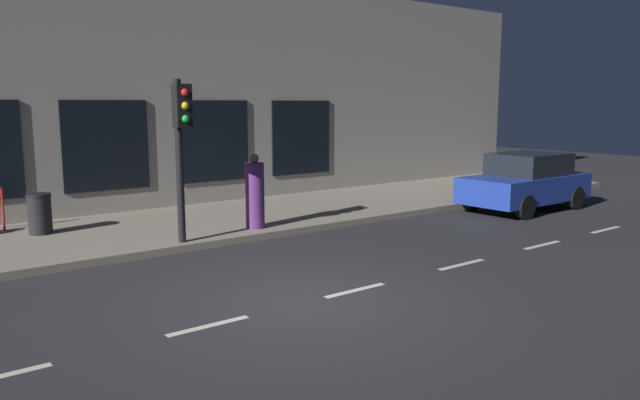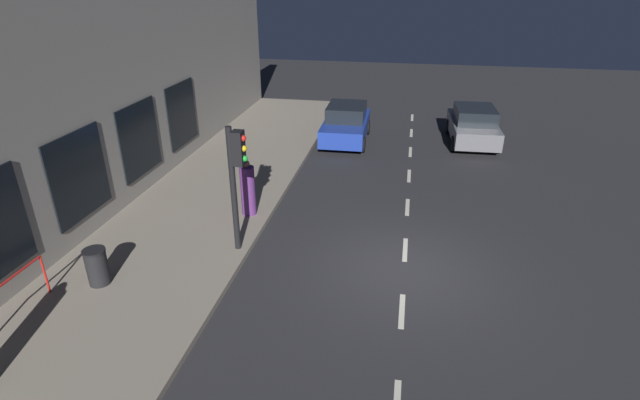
# 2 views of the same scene
# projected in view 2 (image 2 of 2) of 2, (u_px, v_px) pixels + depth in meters

# --- Properties ---
(ground_plane) EXTENTS (60.00, 60.00, 0.00)m
(ground_plane) POSITION_uv_depth(u_px,v_px,m) (404.00, 270.00, 11.91)
(ground_plane) COLOR #28282B
(sidewalk) EXTENTS (4.50, 32.00, 0.15)m
(sidewalk) POSITION_uv_depth(u_px,v_px,m) (168.00, 244.00, 12.92)
(sidewalk) COLOR gray
(sidewalk) RESTS_ON ground
(building_facade) EXTENTS (0.65, 32.00, 6.48)m
(building_facade) POSITION_uv_depth(u_px,v_px,m) (56.00, 125.00, 11.99)
(building_facade) COLOR gray
(building_facade) RESTS_ON ground
(lane_centre_line) EXTENTS (0.12, 27.20, 0.01)m
(lane_centre_line) POSITION_uv_depth(u_px,v_px,m) (405.00, 250.00, 12.80)
(lane_centre_line) COLOR beige
(lane_centre_line) RESTS_ON ground
(traffic_light) EXTENTS (0.50, 0.32, 3.27)m
(traffic_light) POSITION_uv_depth(u_px,v_px,m) (236.00, 169.00, 11.64)
(traffic_light) COLOR black
(traffic_light) RESTS_ON sidewalk
(parked_car_0) EXTENTS (1.93, 3.96, 1.58)m
(parked_car_0) POSITION_uv_depth(u_px,v_px,m) (346.00, 124.00, 20.61)
(parked_car_0) COLOR #1E389E
(parked_car_0) RESTS_ON ground
(parked_car_3) EXTENTS (2.00, 4.04, 1.58)m
(parked_car_3) POSITION_uv_depth(u_px,v_px,m) (473.00, 125.00, 20.41)
(parked_car_3) COLOR slate
(parked_car_3) RESTS_ON ground
(pedestrian_1) EXTENTS (0.50, 0.50, 1.68)m
(pedestrian_1) POSITION_uv_depth(u_px,v_px,m) (248.00, 190.00, 14.06)
(pedestrian_1) COLOR #5B2D70
(pedestrian_1) RESTS_ON sidewalk
(trash_bin) EXTENTS (0.51, 0.51, 0.88)m
(trash_bin) POSITION_uv_depth(u_px,v_px,m) (97.00, 266.00, 11.00)
(trash_bin) COLOR black
(trash_bin) RESTS_ON sidewalk
(red_railing) EXTENTS (0.05, 2.06, 0.97)m
(red_railing) POSITION_uv_depth(u_px,v_px,m) (7.00, 293.00, 9.65)
(red_railing) COLOR red
(red_railing) RESTS_ON sidewalk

